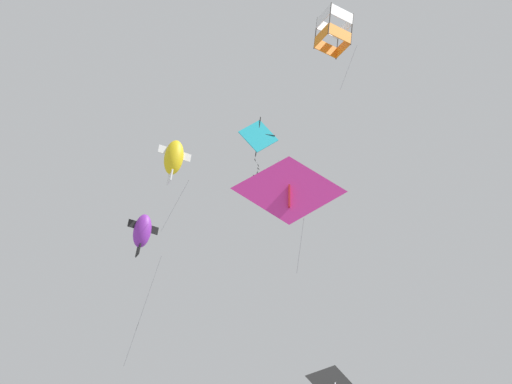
# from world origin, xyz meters

# --- Properties ---
(kite_fish_highest) EXTENTS (1.68, 1.25, 8.14)m
(kite_fish_highest) POSITION_xyz_m (-6.98, 4.97, 26.14)
(kite_fish_highest) COLOR purple
(kite_diamond_upper_right) EXTENTS (2.47, 1.41, 7.18)m
(kite_diamond_upper_right) POSITION_xyz_m (0.50, 6.84, 39.05)
(kite_diamond_upper_right) COLOR #1EB2C6
(kite_fish_mid_left) EXTENTS (1.53, 1.34, 5.85)m
(kite_fish_mid_left) POSITION_xyz_m (-6.84, 3.03, 29.17)
(kite_fish_mid_left) COLOR yellow
(kite_box_near_left) EXTENTS (1.43, 1.59, 5.82)m
(kite_box_near_left) POSITION_xyz_m (-4.73, -5.60, 30.38)
(kite_box_near_left) COLOR white
(kite_delta_near_right) EXTENTS (3.25, 2.53, 5.50)m
(kite_delta_near_right) POSITION_xyz_m (-3.57, -0.88, 25.74)
(kite_delta_near_right) COLOR #DB2D93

